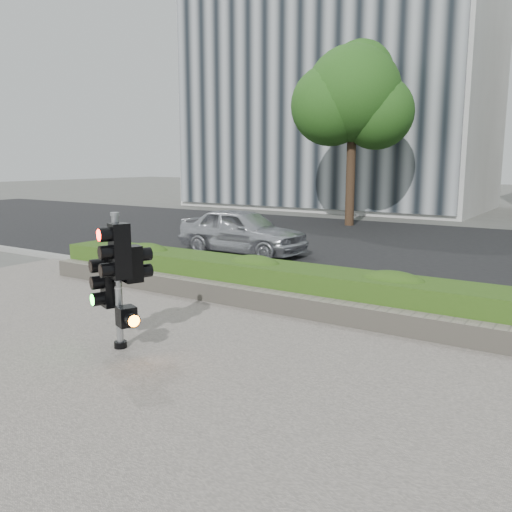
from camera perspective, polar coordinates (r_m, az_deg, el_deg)
name	(u,v)px	position (r m, az deg, el deg)	size (l,w,h in m)	color
ground	(226,348)	(7.78, -3.14, -9.62)	(120.00, 120.00, 0.00)	#51514C
sidewalk	(83,415)	(6.11, -17.77, -15.65)	(16.00, 11.00, 0.03)	#9E9389
road	(429,250)	(16.68, 17.73, 0.56)	(60.00, 13.00, 0.02)	black
curb	(325,297)	(10.35, 7.30, -4.34)	(60.00, 0.25, 0.12)	gray
stone_wall	(293,305)	(9.24, 3.89, -5.13)	(12.00, 0.32, 0.34)	gray
hedge	(311,287)	(9.76, 5.78, -3.32)	(12.00, 1.00, 0.68)	#578428
building_left	(340,72)	(32.20, 8.87, 18.63)	(16.00, 9.00, 15.00)	#B7B7B2
tree_left	(353,98)	(22.42, 10.18, 16.09)	(4.61, 4.03, 7.34)	black
traffic_signal	(120,274)	(7.63, -14.12, -1.88)	(0.70, 0.59, 1.90)	black
car_silver	(242,231)	(15.20, -1.47, 2.65)	(1.52, 3.78, 1.29)	silver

